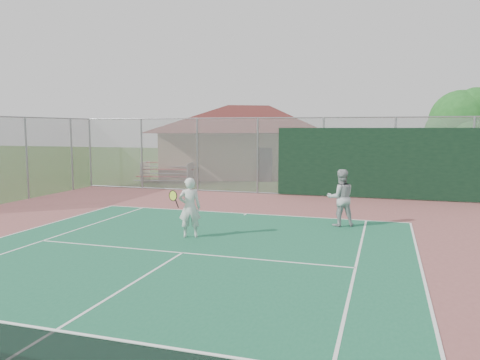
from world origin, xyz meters
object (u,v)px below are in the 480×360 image
bleachers (167,172)px  player_white_front (189,208)px  clubhouse (252,134)px  tree (463,123)px  player_grey_back (341,198)px

bleachers → player_white_front: size_ratio=1.96×
clubhouse → tree: size_ratio=2.86×
clubhouse → bleachers: (-3.44, -5.34, -2.09)m
player_grey_back → bleachers: bearing=-62.6°
clubhouse → player_grey_back: 16.33m
tree → player_grey_back: size_ratio=2.81×
tree → player_white_front: bearing=-123.5°
bleachers → player_grey_back: bearing=-54.1°
clubhouse → player_grey_back: clubhouse is taller
clubhouse → tree: bearing=-39.4°
player_white_front → tree: bearing=-145.0°
clubhouse → bleachers: 6.69m
tree → bleachers: bearing=-176.3°
clubhouse → bleachers: size_ratio=4.33×
bleachers → tree: 15.55m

